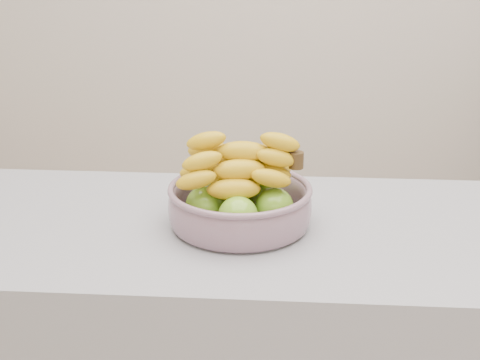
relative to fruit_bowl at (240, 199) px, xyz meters
name	(u,v)px	position (x,y,z in m)	size (l,w,h in m)	color
fruit_bowl	(240,199)	(0.00, 0.00, 0.00)	(0.30, 0.30, 0.18)	#8A91A6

